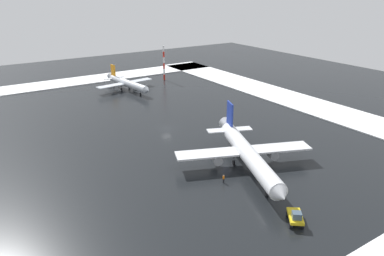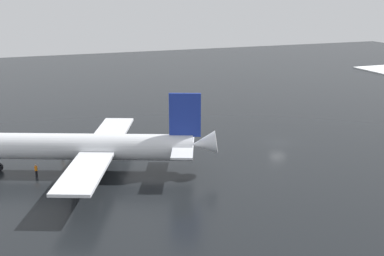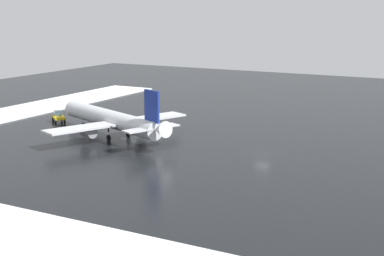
{
  "view_description": "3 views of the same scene",
  "coord_description": "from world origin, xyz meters",
  "px_view_note": "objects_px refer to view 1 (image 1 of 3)",
  "views": [
    {
      "loc": [
        -84.43,
        47.02,
        36.84
      ],
      "look_at": [
        -11.14,
        -1.14,
        3.38
      ],
      "focal_mm": 35.0,
      "sensor_mm": 36.0,
      "label": 1
    },
    {
      "loc": [
        -38.08,
        -63.47,
        23.47
      ],
      "look_at": [
        -12.83,
        4.74,
        2.38
      ],
      "focal_mm": 45.0,
      "sensor_mm": 36.0,
      "label": 2
    },
    {
      "loc": [
        37.03,
        -93.63,
        25.49
      ],
      "look_at": [
        -12.07,
        -3.88,
        4.0
      ],
      "focal_mm": 55.0,
      "sensor_mm": 36.0,
      "label": 3
    }
  ],
  "objects_px": {
    "airplane_far_rear": "(127,83)",
    "antenna_mast": "(164,63)",
    "pushback_tug": "(296,216)",
    "ground_crew_near_tug": "(224,178)",
    "ground_crew_by_nose_gear": "(265,176)",
    "airplane_distant_tail": "(247,153)"
  },
  "relations": [
    {
      "from": "ground_crew_near_tug",
      "to": "pushback_tug",
      "type": "bearing_deg",
      "value": -161.55
    },
    {
      "from": "airplane_distant_tail",
      "to": "antenna_mast",
      "type": "height_order",
      "value": "antenna_mast"
    },
    {
      "from": "ground_crew_near_tug",
      "to": "antenna_mast",
      "type": "xyz_separation_m",
      "value": [
        82.69,
        -32.99,
        6.08
      ]
    },
    {
      "from": "airplane_far_rear",
      "to": "pushback_tug",
      "type": "distance_m",
      "value": 93.65
    },
    {
      "from": "pushback_tug",
      "to": "ground_crew_by_nose_gear",
      "type": "distance_m",
      "value": 14.57
    },
    {
      "from": "airplane_far_rear",
      "to": "antenna_mast",
      "type": "relative_size",
      "value": 1.94
    },
    {
      "from": "ground_crew_near_tug",
      "to": "ground_crew_by_nose_gear",
      "type": "height_order",
      "value": "same"
    },
    {
      "from": "pushback_tug",
      "to": "ground_crew_near_tug",
      "type": "bearing_deg",
      "value": -136.45
    },
    {
      "from": "airplane_distant_tail",
      "to": "ground_crew_near_tug",
      "type": "bearing_deg",
      "value": -53.06
    },
    {
      "from": "airplane_far_rear",
      "to": "antenna_mast",
      "type": "height_order",
      "value": "antenna_mast"
    },
    {
      "from": "ground_crew_by_nose_gear",
      "to": "antenna_mast",
      "type": "relative_size",
      "value": 0.12
    },
    {
      "from": "airplane_distant_tail",
      "to": "pushback_tug",
      "type": "relative_size",
      "value": 7.0
    },
    {
      "from": "ground_crew_near_tug",
      "to": "airplane_far_rear",
      "type": "bearing_deg",
      "value": 3.45
    },
    {
      "from": "ground_crew_by_nose_gear",
      "to": "airplane_far_rear",
      "type": "bearing_deg",
      "value": 47.1
    },
    {
      "from": "airplane_far_rear",
      "to": "ground_crew_by_nose_gear",
      "type": "relative_size",
      "value": 16.01
    },
    {
      "from": "pushback_tug",
      "to": "ground_crew_near_tug",
      "type": "relative_size",
      "value": 2.91
    },
    {
      "from": "airplane_distant_tail",
      "to": "ground_crew_by_nose_gear",
      "type": "bearing_deg",
      "value": 17.64
    },
    {
      "from": "airplane_distant_tail",
      "to": "ground_crew_by_nose_gear",
      "type": "distance_m",
      "value": 6.68
    },
    {
      "from": "pushback_tug",
      "to": "antenna_mast",
      "type": "relative_size",
      "value": 0.35
    },
    {
      "from": "airplane_far_rear",
      "to": "ground_crew_by_nose_gear",
      "type": "distance_m",
      "value": 79.83
    },
    {
      "from": "airplane_far_rear",
      "to": "antenna_mast",
      "type": "xyz_separation_m",
      "value": [
        7.09,
        -19.75,
        4.36
      ]
    },
    {
      "from": "ground_crew_near_tug",
      "to": "ground_crew_by_nose_gear",
      "type": "relative_size",
      "value": 1.0
    }
  ]
}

